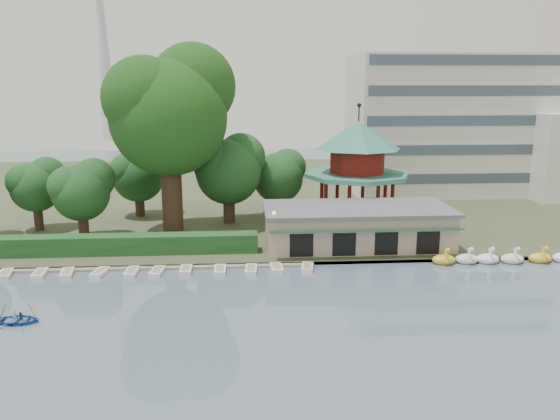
{
  "coord_description": "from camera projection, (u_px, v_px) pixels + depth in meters",
  "views": [
    {
      "loc": [
        -1.32,
        -30.31,
        16.08
      ],
      "look_at": [
        2.0,
        18.0,
        5.0
      ],
      "focal_mm": 35.0,
      "sensor_mm": 36.0,
      "label": 1
    }
  ],
  "objects": [
    {
      "name": "pavilion",
      "position": [
        357.0,
        161.0,
        63.41
      ],
      "size": [
        12.4,
        12.4,
        13.5
      ],
      "color": "tan",
      "rests_on": "shore"
    },
    {
      "name": "big_tree",
      "position": [
        170.0,
        108.0,
        56.91
      ],
      "size": [
        13.5,
        12.58,
        20.2
      ],
      "color": "#3A281C",
      "rests_on": "shore"
    },
    {
      "name": "broadcast_tower",
      "position": [
        101.0,
        23.0,
        158.93
      ],
      "size": [
        8.0,
        8.0,
        96.0
      ],
      "color": "silver",
      "rests_on": "ground"
    },
    {
      "name": "office_building",
      "position": [
        472.0,
        129.0,
        80.82
      ],
      "size": [
        38.0,
        18.0,
        20.0
      ],
      "color": "silver",
      "rests_on": "shore"
    },
    {
      "name": "rowboat_with_passengers",
      "position": [
        18.0,
        317.0,
        37.73
      ],
      "size": [
        4.34,
        3.21,
        2.01
      ],
      "color": "#3163B5",
      "rests_on": "ground"
    },
    {
      "name": "small_trees",
      "position": [
        158.0,
        176.0,
        62.08
      ],
      "size": [
        39.3,
        16.19,
        10.35
      ],
      "color": "#3A281C",
      "rests_on": "shore"
    },
    {
      "name": "embankment",
      "position": [
        259.0,
        264.0,
        49.95
      ],
      "size": [
        220.0,
        0.6,
        0.3
      ],
      "primitive_type": "cube",
      "color": "gray",
      "rests_on": "ground"
    },
    {
      "name": "shore",
      "position": [
        252.0,
        191.0,
        83.68
      ],
      "size": [
        220.0,
        70.0,
        0.4
      ],
      "primitive_type": "cube",
      "color": "#424930",
      "rests_on": "ground"
    },
    {
      "name": "boathouse",
      "position": [
        357.0,
        226.0,
        54.66
      ],
      "size": [
        18.6,
        9.39,
        3.9
      ],
      "color": "tan",
      "rests_on": "shore"
    },
    {
      "name": "dock",
      "position": [
        126.0,
        267.0,
        49.05
      ],
      "size": [
        34.0,
        1.6,
        0.24
      ],
      "primitive_type": "cube",
      "color": "gray",
      "rests_on": "ground"
    },
    {
      "name": "ground_plane",
      "position": [
        267.0,
        356.0,
        33.15
      ],
      "size": [
        220.0,
        220.0,
        0.0
      ],
      "primitive_type": "plane",
      "color": "slate",
      "rests_on": "ground"
    },
    {
      "name": "swan_boats",
      "position": [
        532.0,
        258.0,
        50.78
      ],
      "size": [
        18.4,
        2.04,
        1.92
      ],
      "color": "gold",
      "rests_on": "ground"
    },
    {
      "name": "moored_rowboats",
      "position": [
        130.0,
        272.0,
        47.7
      ],
      "size": [
        32.4,
        2.7,
        0.36
      ],
      "color": "white",
      "rests_on": "ground"
    },
    {
      "name": "lamp_post",
      "position": [
        274.0,
        225.0,
        50.99
      ],
      "size": [
        0.36,
        0.36,
        4.28
      ],
      "color": "black",
      "rests_on": "shore"
    },
    {
      "name": "hedge",
      "position": [
        100.0,
        245.0,
        51.8
      ],
      "size": [
        30.0,
        2.0,
        1.8
      ],
      "primitive_type": "cube",
      "color": "#204C21",
      "rests_on": "shore"
    }
  ]
}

